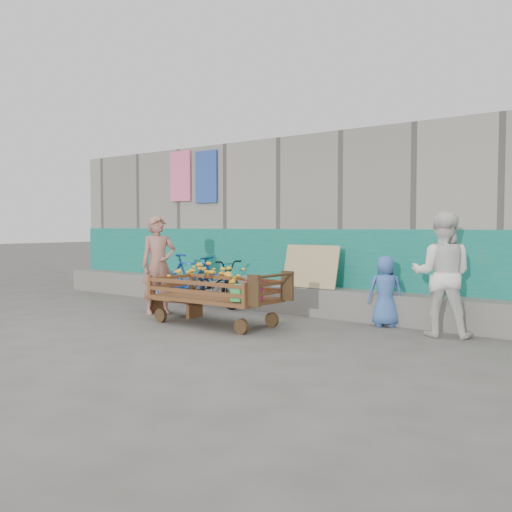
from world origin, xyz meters
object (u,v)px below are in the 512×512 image
Objects in this scene: child at (385,291)px; bicycle_dark at (214,283)px; bench at (175,302)px; banana_cart at (213,284)px; bicycle_blue at (192,279)px; vendor_man at (158,265)px; woman at (442,274)px.

bicycle_dark is (-3.34, 0.00, -0.09)m from child.
bench is 1.08× the size of child.
banana_cart is 1.33× the size of bicycle_blue.
child is (3.17, 1.13, 0.31)m from bench.
child is (3.48, 1.20, -0.29)m from vendor_man.
bicycle_blue is at bearing 122.46° from bench.
woman is 1.05× the size of bicycle_blue.
banana_cart is 1.86× the size of bench.
vendor_man is 1.27m from bicycle_dark.
banana_cart is 1.44m from vendor_man.
woman is (4.08, 0.89, 0.62)m from bench.
bicycle_dark is (-1.26, 1.41, -0.17)m from banana_cart.
woman reaches higher than banana_cart.
child is at bearing -30.04° from woman.
woman reaches higher than vendor_man.
bicycle_dark reaches higher than bench.
child reaches higher than bicycle_dark.
vendor_man is (-0.31, -0.07, 0.60)m from bench.
child reaches higher than bicycle_blue.
bench is 4.22m from woman.
banana_cart is 2.30m from bicycle_blue.
bicycle_dark is (-4.24, 0.24, -0.39)m from woman.
woman is 1.60× the size of child.
bicycle_blue is (-0.72, 1.13, 0.26)m from bench.
bench is at bearing -161.99° from bicycle_blue.
woman is 0.98m from child.
child reaches higher than bench.
woman is at bearing -107.26° from bicycle_blue.
bench is 3.38m from child.
banana_cart is 1.90m from bicycle_dark.
child is at bearing 19.53° from bench.
vendor_man is at bearing -175.91° from bicycle_dark.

